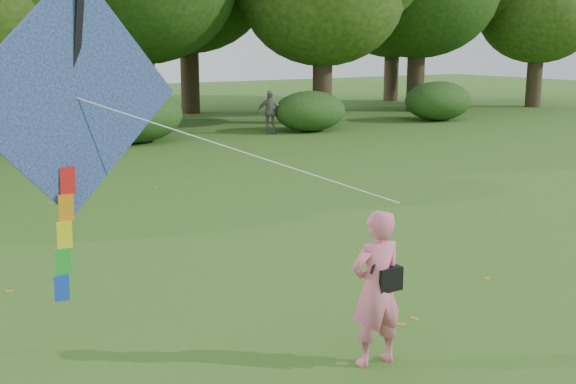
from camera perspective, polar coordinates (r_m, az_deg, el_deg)
ground at (r=8.96m, az=9.77°, el=-11.36°), size 100.00×100.00×0.00m
man_kite_flyer at (r=7.95m, az=6.97°, el=-7.58°), size 0.66×0.46×1.75m
bystander_right at (r=27.60m, az=-1.46°, el=6.33°), size 1.03×0.83×1.64m
crossbody_bag at (r=7.96m, az=7.79°, el=-6.70°), size 0.43×0.20×0.70m
flying_kite at (r=6.98m, az=-16.55°, el=6.82°), size 4.27×1.32×3.12m
shrub_band at (r=24.34m, az=-20.18°, el=4.94°), size 39.15×3.22×1.88m
fallen_leaves at (r=11.81m, az=0.95°, el=-5.36°), size 10.81×13.57×0.01m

